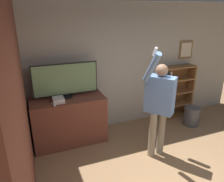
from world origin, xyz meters
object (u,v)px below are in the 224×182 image
at_px(person, 159,102).
at_px(waste_bin, 191,116).
at_px(game_console, 58,100).
at_px(bookshelf, 172,93).
at_px(television, 66,80).

height_order(person, waste_bin, person).
height_order(game_console, bookshelf, bookshelf).
distance_m(game_console, person, 1.80).
distance_m(television, person, 1.76).
bearing_deg(waste_bin, game_console, 175.77).
relative_size(bookshelf, waste_bin, 2.98).
xyz_separation_m(game_console, person, (1.56, -0.89, 0.06)).
height_order(bookshelf, person, person).
bearing_deg(waste_bin, television, 171.80).
bearing_deg(television, bookshelf, 2.80).
bearing_deg(bookshelf, waste_bin, -68.29).
xyz_separation_m(bookshelf, person, (-1.17, -1.20, 0.42)).
bearing_deg(person, television, -165.81).
height_order(television, person, person).
bearing_deg(game_console, person, -29.77).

